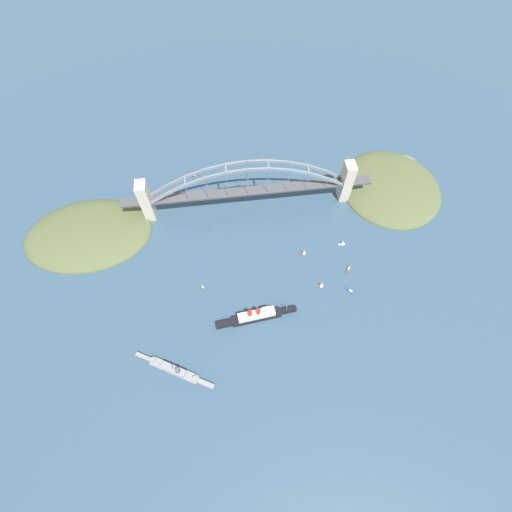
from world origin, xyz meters
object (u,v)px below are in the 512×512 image
object	(u,v)px
small_boat_0	(322,284)
small_boat_2	(348,269)
seaplane_taxiing_near_bridge	(194,174)
ocean_liner	(256,316)
seaplane_second_in_formation	(286,187)
small_boat_5	(350,291)
channel_marker_buoy	(209,230)
small_boat_1	(304,252)
small_boat_4	(343,243)
naval_cruiser	(175,370)
harbor_arch_bridge	(248,190)
small_boat_3	(203,287)

from	to	relation	value
small_boat_0	small_boat_2	distance (m)	39.35
seaplane_taxiing_near_bridge	small_boat_0	bearing A→B (deg)	125.91
ocean_liner	seaplane_taxiing_near_bridge	world-z (taller)	ocean_liner
seaplane_second_in_formation	small_boat_5	world-z (taller)	seaplane_second_in_formation
small_boat_5	channel_marker_buoy	size ratio (longest dim) A/B	3.57
small_boat_1	small_boat_5	size ratio (longest dim) A/B	1.03
small_boat_5	small_boat_1	bearing A→B (deg)	-52.18
small_boat_2	seaplane_second_in_formation	bearing A→B (deg)	-68.61
small_boat_5	ocean_liner	bearing A→B (deg)	9.64
small_boat_4	ocean_liner	bearing A→B (deg)	34.89
naval_cruiser	small_boat_1	size ratio (longest dim) A/B	7.65
naval_cruiser	small_boat_4	size ratio (longest dim) A/B	8.96
harbor_arch_bridge	small_boat_4	distance (m)	129.72
small_boat_0	channel_marker_buoy	distance (m)	149.82
harbor_arch_bridge	channel_marker_buoy	distance (m)	68.04
naval_cruiser	small_boat_0	size ratio (longest dim) A/B	8.52
seaplane_second_in_formation	small_boat_0	distance (m)	146.55
seaplane_taxiing_near_bridge	seaplane_second_in_formation	size ratio (longest dim) A/B	0.98
small_boat_1	small_boat_2	distance (m)	53.87
harbor_arch_bridge	seaplane_second_in_formation	size ratio (longest dim) A/B	27.21
ocean_liner	small_boat_4	world-z (taller)	ocean_liner
ocean_liner	small_boat_1	bearing A→B (deg)	-132.27
naval_cruiser	small_boat_1	xyz separation A→B (m)	(-151.21, -116.38, 1.82)
small_boat_2	small_boat_3	size ratio (longest dim) A/B	1.23
small_boat_4	small_boat_5	distance (m)	61.28
ocean_liner	seaplane_second_in_formation	size ratio (longest dim) A/B	7.79
small_boat_1	small_boat_3	distance (m)	123.13
seaplane_taxiing_near_bridge	channel_marker_buoy	world-z (taller)	seaplane_taxiing_near_bridge
ocean_liner	small_boat_0	distance (m)	81.45
seaplane_second_in_formation	small_boat_1	world-z (taller)	small_boat_1
small_boat_2	small_boat_4	distance (m)	34.17
naval_cruiser	seaplane_second_in_formation	distance (m)	263.55
small_boat_1	small_boat_3	bearing A→B (deg)	13.43
harbor_arch_bridge	small_boat_5	world-z (taller)	harbor_arch_bridge
naval_cruiser	small_boat_4	world-z (taller)	naval_cruiser
channel_marker_buoy	small_boat_4	bearing A→B (deg)	165.91
seaplane_second_in_formation	small_boat_1	distance (m)	102.22
seaplane_second_in_formation	channel_marker_buoy	xyz separation A→B (m)	(104.49, 55.57, -1.02)
naval_cruiser	small_boat_5	distance (m)	202.79
naval_cruiser	seaplane_taxiing_near_bridge	xyz separation A→B (m)	(-29.15, -256.82, -0.92)
naval_cruiser	channel_marker_buoy	size ratio (longest dim) A/B	28.06
seaplane_second_in_formation	small_boat_3	distance (m)	174.66
seaplane_taxiing_near_bridge	channel_marker_buoy	size ratio (longest dim) A/B	3.95
small_boat_4	channel_marker_buoy	distance (m)	161.32
small_boat_2	ocean_liner	bearing A→B (deg)	21.93
seaplane_second_in_formation	small_boat_4	size ratio (longest dim) A/B	1.29
naval_cruiser	channel_marker_buoy	xyz separation A→B (m)	(-42.87, -162.92, -1.75)
small_boat_4	channel_marker_buoy	xyz separation A→B (m)	(156.44, -39.27, -2.77)
small_boat_1	small_boat_4	size ratio (longest dim) A/B	1.17
small_boat_1	small_boat_4	distance (m)	48.66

